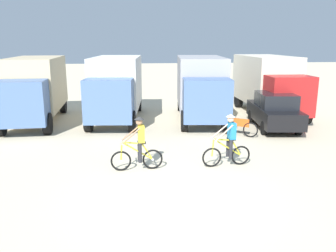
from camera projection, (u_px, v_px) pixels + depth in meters
ground_plane at (175, 196)px, 9.63m from camera, size 120.00×120.00×0.00m
box_truck_tan_camper at (35, 87)px, 18.06m from camera, size 2.62×6.83×3.35m
box_truck_white_box at (116, 85)px, 18.70m from camera, size 2.94×6.93×3.35m
box_truck_grey_hauler at (201, 85)px, 18.77m from camera, size 3.05×6.96×3.35m
box_truck_cream_rv at (268, 82)px, 20.05m from camera, size 2.47×6.78×3.35m
sedan_parked at (274, 111)px, 16.91m from camera, size 2.24×4.38×1.76m
cyclist_orange_shirt at (138, 145)px, 11.38m from camera, size 1.73×0.52×1.82m
cyclist_cowboy_hat at (229, 142)px, 11.75m from camera, size 1.73×0.52×1.82m
bicycle_spare at (239, 127)px, 15.65m from camera, size 1.46×1.03×0.97m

